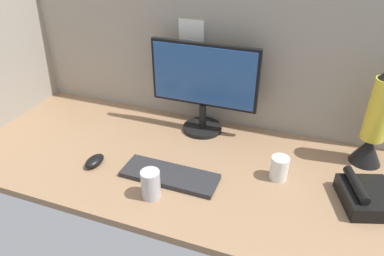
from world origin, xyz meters
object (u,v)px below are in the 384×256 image
(mouse, at_px, (95,161))
(mug_ceramic_white, at_px, (279,168))
(mug_steel, at_px, (151,184))
(desk_phone, at_px, (367,196))
(lava_lamp, at_px, (375,125))
(monitor, at_px, (204,83))
(keyboard, at_px, (170,175))

(mouse, xyz_separation_m, mug_ceramic_white, (0.70, 0.17, 0.03))
(mug_ceramic_white, xyz_separation_m, mug_steel, (-0.41, -0.26, 0.01))
(mug_ceramic_white, height_order, desk_phone, mug_ceramic_white)
(mug_steel, relative_size, lava_lamp, 0.27)
(desk_phone, bearing_deg, mouse, -172.57)
(mug_steel, xyz_separation_m, lava_lamp, (0.72, 0.48, 0.12))
(monitor, distance_m, mug_ceramic_white, 0.49)
(mug_ceramic_white, relative_size, mug_steel, 0.86)
(lava_lamp, distance_m, desk_phone, 0.30)
(keyboard, height_order, mug_ceramic_white, mug_ceramic_white)
(lava_lamp, height_order, desk_phone, lava_lamp)
(keyboard, distance_m, mug_ceramic_white, 0.41)
(mug_steel, bearing_deg, mug_ceramic_white, 32.34)
(mug_steel, bearing_deg, lava_lamp, 33.84)
(keyboard, bearing_deg, mug_ceramic_white, 20.62)
(monitor, distance_m, lava_lamp, 0.70)
(monitor, relative_size, mug_steel, 4.43)
(monitor, height_order, desk_phone, monitor)
(mug_ceramic_white, relative_size, lava_lamp, 0.23)
(keyboard, bearing_deg, monitor, 89.97)
(mouse, bearing_deg, keyboard, 10.54)
(mug_ceramic_white, bearing_deg, mouse, -166.55)
(keyboard, height_order, lava_lamp, lava_lamp)
(monitor, height_order, keyboard, monitor)
(mug_steel, relative_size, desk_phone, 0.46)
(monitor, relative_size, desk_phone, 2.05)
(keyboard, relative_size, mouse, 3.85)
(mouse, distance_m, lava_lamp, 1.10)
(keyboard, bearing_deg, desk_phone, 9.21)
(mug_ceramic_white, height_order, lava_lamp, lava_lamp)
(mug_steel, bearing_deg, monitor, 87.23)
(mouse, distance_m, mug_ceramic_white, 0.72)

